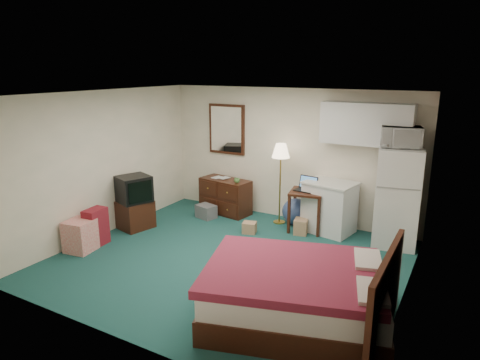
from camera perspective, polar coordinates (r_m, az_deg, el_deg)
The scene contains 25 objects.
floor at distance 6.66m, azimuth -1.51°, elevation -10.68°, with size 5.00×4.50×0.01m, color #143940.
ceiling at distance 6.02m, azimuth -1.67°, elevation 11.33°, with size 5.00×4.50×0.01m, color beige.
walls at distance 6.22m, azimuth -1.59°, elevation -0.24°, with size 5.01×4.51×2.50m.
mirror at distance 8.69m, azimuth -1.78°, elevation 6.79°, with size 0.80×0.06×1.00m, color white, non-canonical shape.
upper_cabinets at distance 7.47m, azimuth 16.50°, elevation 7.18°, with size 1.50×0.35×0.70m, color silver, non-canonical shape.
headboard at distance 4.83m, azimuth 18.76°, elevation -14.71°, with size 0.06×1.56×1.00m, color black, non-canonical shape.
dresser at distance 8.62m, azimuth -1.96°, elevation -2.15°, with size 1.03×0.47×0.70m, color black, non-canonical shape.
floor_lamp at distance 7.98m, azimuth 5.36°, elevation -0.53°, with size 0.33×0.33×1.52m, color #B38B34, non-canonical shape.
desk at distance 7.80m, azimuth 8.82°, elevation -4.05°, with size 0.58×0.58×0.73m, color black, non-canonical shape.
exercise_ball at distance 8.08m, azimuth 7.41°, elevation -4.19°, with size 0.50×0.50×0.50m, color navy.
kitchen_counter at distance 7.77m, azimuth 11.82°, elevation -3.65°, with size 0.81×0.62×0.89m, color silver, non-canonical shape.
fridge at distance 7.40m, azimuth 20.18°, elevation -2.18°, with size 0.67×0.67×1.63m, color silver, non-canonical shape.
bed at distance 5.16m, azimuth 7.46°, elevation -14.89°, with size 2.00×1.56×0.64m, color maroon, non-canonical shape.
tv_stand at distance 8.08m, azimuth -13.80°, elevation -4.48°, with size 0.51×0.56×0.51m, color black, non-canonical shape.
suitcase at distance 7.48m, azimuth -18.65°, elevation -5.96°, with size 0.24×0.38×0.62m, color maroon, non-canonical shape.
retail_box at distance 7.35m, azimuth -20.53°, elevation -6.97°, with size 0.41×0.41×0.51m, color silver, non-canonical shape.
file_bin at distance 8.42m, azimuth -4.54°, elevation -4.20°, with size 0.37×0.28×0.26m, color slate, non-canonical shape.
cardboard_box_a at distance 7.65m, azimuth 1.27°, elevation -6.37°, with size 0.23×0.20×0.20m, color #A67E5F, non-canonical shape.
cardboard_box_b at distance 7.69m, azimuth 8.12°, elevation -6.15°, with size 0.23×0.27×0.27m, color #A67E5F, non-canonical shape.
laptop at distance 7.66m, azimuth 8.66°, elevation -0.56°, with size 0.35×0.29×0.24m, color black, non-canonical shape.
crt_tv at distance 7.92m, azimuth -13.98°, elevation -1.15°, with size 0.51×0.55×0.47m, color black, non-canonical shape.
microwave at distance 7.23m, azimuth 20.69°, elevation 5.70°, with size 0.60×0.33×0.41m, color silver.
book_a at distance 8.67m, azimuth -3.42°, elevation 1.08°, with size 0.16×0.02×0.22m, color #A67E5F.
book_b at distance 8.61m, azimuth -2.47°, elevation 0.98°, with size 0.16×0.02×0.21m, color #A67E5F.
mug at distance 8.25m, azimuth -0.41°, elevation 0.01°, with size 0.11×0.09×0.11m, color #508340.
Camera 1 is at (3.08, -5.16, 2.87)m, focal length 32.00 mm.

